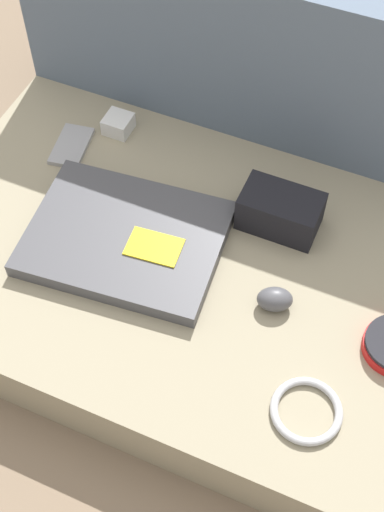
{
  "coord_description": "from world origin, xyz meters",
  "views": [
    {
      "loc": [
        0.27,
        -0.62,
        1.09
      ],
      "look_at": [
        0.0,
        0.0,
        0.13
      ],
      "focal_mm": 50.0,
      "sensor_mm": 36.0,
      "label": 1
    }
  ],
  "objects_px": {
    "computer_mouse": "(275,299)",
    "camera_pouch": "(280,211)",
    "laptop": "(126,238)",
    "charger_brick": "(118,124)",
    "phone_black": "(71,146)"
  },
  "relations": [
    {
      "from": "laptop",
      "to": "camera_pouch",
      "type": "bearing_deg",
      "value": 26.92
    },
    {
      "from": "phone_black",
      "to": "computer_mouse",
      "type": "bearing_deg",
      "value": -30.27
    },
    {
      "from": "computer_mouse",
      "to": "camera_pouch",
      "type": "bearing_deg",
      "value": 85.97
    },
    {
      "from": "computer_mouse",
      "to": "charger_brick",
      "type": "bearing_deg",
      "value": 127.06
    },
    {
      "from": "laptop",
      "to": "computer_mouse",
      "type": "xyz_separation_m",
      "value": [
        0.27,
        -0.02,
        0.0
      ]
    },
    {
      "from": "computer_mouse",
      "to": "charger_brick",
      "type": "relative_size",
      "value": 1.36
    },
    {
      "from": "laptop",
      "to": "phone_black",
      "type": "height_order",
      "value": "laptop"
    },
    {
      "from": "computer_mouse",
      "to": "laptop",
      "type": "bearing_deg",
      "value": 155.44
    },
    {
      "from": "phone_black",
      "to": "camera_pouch",
      "type": "bearing_deg",
      "value": -11.92
    },
    {
      "from": "laptop",
      "to": "charger_brick",
      "type": "xyz_separation_m",
      "value": [
        -0.13,
        0.24,
        0.0
      ]
    },
    {
      "from": "laptop",
      "to": "charger_brick",
      "type": "distance_m",
      "value": 0.27
    },
    {
      "from": "computer_mouse",
      "to": "camera_pouch",
      "type": "distance_m",
      "value": 0.17
    },
    {
      "from": "camera_pouch",
      "to": "computer_mouse",
      "type": "bearing_deg",
      "value": -72.94
    },
    {
      "from": "laptop",
      "to": "phone_black",
      "type": "bearing_deg",
      "value": 135.08
    },
    {
      "from": "laptop",
      "to": "charger_brick",
      "type": "relative_size",
      "value": 6.89
    }
  ]
}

